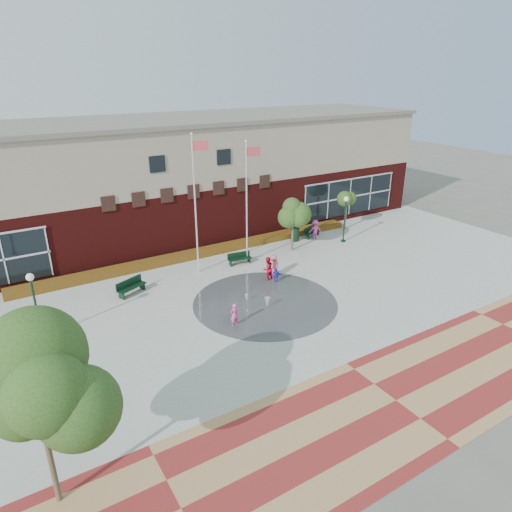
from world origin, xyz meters
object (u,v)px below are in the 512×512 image
flagpole_left (196,198)px  trash_can (295,234)px  bench_left (132,290)px  child_splash (234,315)px  flagpole_right (247,197)px  tree_big_left (32,379)px

flagpole_left → trash_can: bearing=29.2°
bench_left → flagpole_left: bearing=-13.1°
flagpole_left → trash_can: (9.02, 1.50, -4.50)m
flagpole_left → trash_can: flagpole_left is taller
flagpole_left → bench_left: bearing=-150.4°
bench_left → child_splash: (3.50, -6.45, 0.34)m
flagpole_right → tree_big_left: (-14.93, -13.48, -0.07)m
flagpole_right → tree_big_left: bearing=-125.8°
flagpole_left → tree_big_left: 17.70m
child_splash → bench_left: bearing=-72.3°
flagpole_right → child_splash: bearing=-113.2°
flagpole_left → bench_left: size_ratio=4.66×
flagpole_right → tree_big_left: size_ratio=1.30×
flagpole_left → flagpole_right: flagpole_left is taller
flagpole_left → child_splash: size_ratio=6.99×
trash_can → child_splash: size_ratio=0.90×
bench_left → child_splash: bearing=-84.6°
trash_can → flagpole_right: bearing=-162.5°
tree_big_left → bench_left: bearing=63.5°
tree_big_left → child_splash: size_ratio=4.98×
flagpole_left → flagpole_right: size_ratio=1.08×
flagpole_right → bench_left: (-8.55, -0.67, -4.42)m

